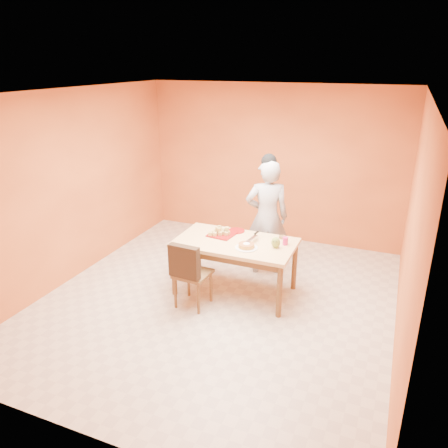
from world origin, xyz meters
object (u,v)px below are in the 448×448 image
at_px(dining_table, 235,248).
at_px(sponge_cake, 246,246).
at_px(magenta_glass, 285,241).
at_px(dining_chair, 192,273).
at_px(checker_tin, 283,237).
at_px(person, 267,218).
at_px(egg_ornament, 276,243).
at_px(pastry_platter, 222,234).
at_px(red_dinner_plate, 236,231).

xyz_separation_m(dining_table, sponge_cake, (0.21, -0.16, 0.13)).
height_order(dining_table, magenta_glass, magenta_glass).
relative_size(dining_table, dining_chair, 1.73).
bearing_deg(checker_tin, sponge_cake, -124.44).
distance_m(person, egg_ornament, 0.85).
bearing_deg(dining_chair, magenta_glass, 37.80).
bearing_deg(pastry_platter, dining_chair, -100.50).
xyz_separation_m(person, red_dinner_plate, (-0.32, -0.42, -0.10)).
height_order(dining_chair, egg_ornament, dining_chair).
bearing_deg(sponge_cake, magenta_glass, 34.71).
bearing_deg(dining_table, sponge_cake, -35.89).
xyz_separation_m(dining_chair, pastry_platter, (0.13, 0.69, 0.29)).
distance_m(pastry_platter, sponge_cake, 0.55).
bearing_deg(egg_ornament, magenta_glass, 57.99).
xyz_separation_m(person, egg_ornament, (0.36, -0.77, -0.04)).
bearing_deg(checker_tin, pastry_platter, -165.47).
xyz_separation_m(dining_table, red_dinner_plate, (-0.12, 0.35, 0.10)).
relative_size(sponge_cake, magenta_glass, 2.01).
bearing_deg(egg_ornament, person, 114.12).
relative_size(egg_ornament, checker_tin, 1.43).
height_order(dining_chair, checker_tin, dining_chair).
distance_m(dining_chair, checker_tin, 1.34).
height_order(person, egg_ornament, person).
distance_m(person, checker_tin, 0.56).
bearing_deg(dining_chair, person, 69.84).
xyz_separation_m(magenta_glass, checker_tin, (-0.09, 0.20, -0.04)).
bearing_deg(dining_chair, egg_ornament, 34.07).
bearing_deg(magenta_glass, pastry_platter, -179.57).
height_order(red_dinner_plate, checker_tin, checker_tin).
bearing_deg(sponge_cake, egg_ornament, 24.09).
bearing_deg(egg_ornament, dining_table, 179.29).
relative_size(pastry_platter, sponge_cake, 1.61).
bearing_deg(magenta_glass, red_dinner_plate, 165.11).
height_order(pastry_platter, checker_tin, checker_tin).
xyz_separation_m(pastry_platter, sponge_cake, (0.47, -0.29, 0.03)).
bearing_deg(sponge_cake, red_dinner_plate, 123.21).
bearing_deg(egg_ornament, red_dinner_plate, 151.96).
distance_m(red_dinner_plate, magenta_glass, 0.79).
bearing_deg(red_dinner_plate, checker_tin, 0.00).
relative_size(pastry_platter, red_dinner_plate, 1.41).
relative_size(dining_chair, person, 0.53).
distance_m(dining_chair, pastry_platter, 0.76).
height_order(pastry_platter, red_dinner_plate, pastry_platter).
height_order(dining_chair, pastry_platter, dining_chair).
distance_m(dining_chair, red_dinner_plate, 0.99).
relative_size(sponge_cake, egg_ornament, 1.41).
relative_size(pastry_platter, checker_tin, 3.23).
relative_size(dining_chair, sponge_cake, 4.44).
bearing_deg(magenta_glass, checker_tin, 113.53).
xyz_separation_m(sponge_cake, magenta_glass, (0.44, 0.30, 0.02)).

